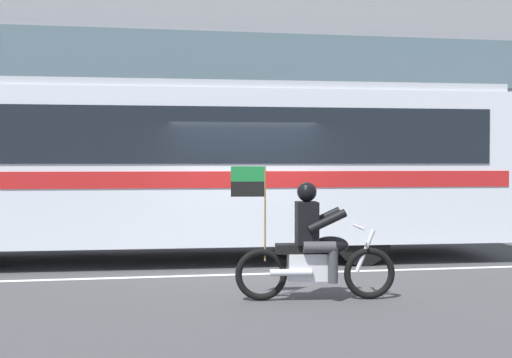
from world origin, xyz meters
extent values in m
plane|color=#3D3D3F|center=(0.00, 0.00, 0.00)|extent=(60.00, 60.00, 0.00)
cube|color=#B7B2A8|center=(0.00, 5.10, 0.07)|extent=(28.00, 3.80, 0.15)
cube|color=silver|center=(0.00, -0.60, 0.00)|extent=(26.60, 0.14, 0.01)
cube|color=#4C606B|center=(0.00, 6.96, 4.68)|extent=(25.76, 0.10, 1.40)
cube|color=silver|center=(-1.30, 1.20, 1.73)|extent=(12.53, 2.98, 2.70)
cube|color=black|center=(-1.30, 1.20, 2.28)|extent=(11.53, 2.98, 0.96)
cube|color=red|center=(-1.30, 1.20, 1.53)|extent=(12.28, 3.00, 0.28)
cube|color=#ADB1BA|center=(-1.30, 1.20, 3.14)|extent=(12.27, 2.84, 0.16)
cylinder|color=black|center=(2.12, 0.02, 0.52)|extent=(1.04, 0.30, 1.04)
torus|color=black|center=(1.29, -2.77, 0.34)|extent=(0.70, 0.16, 0.69)
torus|color=black|center=(-0.15, -2.63, 0.34)|extent=(0.70, 0.16, 0.69)
cube|color=silver|center=(0.52, -2.70, 0.44)|extent=(0.66, 0.34, 0.36)
ellipsoid|color=black|center=(0.77, -2.72, 0.72)|extent=(0.51, 0.33, 0.24)
cube|color=black|center=(0.32, -2.68, 0.69)|extent=(0.58, 0.31, 0.12)
cylinder|color=silver|center=(1.23, -2.77, 0.65)|extent=(0.28, 0.08, 0.58)
cylinder|color=silver|center=(1.15, -2.76, 0.96)|extent=(0.10, 0.64, 0.04)
cylinder|color=silver|center=(0.21, -2.83, 0.39)|extent=(0.56, 0.14, 0.09)
cube|color=black|center=(0.45, -2.69, 1.02)|extent=(0.31, 0.39, 0.56)
sphere|color=black|center=(0.45, -2.69, 1.44)|extent=(0.26, 0.26, 0.26)
cylinder|color=#38383D|center=(0.61, -2.52, 0.72)|extent=(0.43, 0.19, 0.15)
cylinder|color=#38383D|center=(0.79, -2.54, 0.48)|extent=(0.13, 0.13, 0.46)
cylinder|color=#38383D|center=(0.57, -2.88, 0.72)|extent=(0.43, 0.19, 0.15)
cylinder|color=#38383D|center=(0.75, -2.90, 0.48)|extent=(0.13, 0.13, 0.46)
cylinder|color=black|center=(0.71, -2.51, 1.06)|extent=(0.53, 0.16, 0.32)
cylinder|color=black|center=(0.67, -2.91, 1.06)|extent=(0.53, 0.16, 0.32)
cylinder|color=olive|center=(-0.10, -2.63, 1.15)|extent=(0.02, 0.02, 1.25)
cube|color=#197233|center=(-0.33, -2.61, 1.68)|extent=(0.44, 0.06, 0.20)
cube|color=black|center=(-0.33, -2.61, 1.47)|extent=(0.44, 0.06, 0.20)
cylinder|color=#4C8C3F|center=(3.18, 4.02, 0.44)|extent=(0.22, 0.22, 0.58)
sphere|color=#4C8C3F|center=(3.18, 4.02, 0.80)|extent=(0.20, 0.20, 0.20)
cylinder|color=#4C8C3F|center=(3.18, 3.88, 0.47)|extent=(0.09, 0.10, 0.09)
camera|label=1|loc=(-1.67, -11.24, 1.85)|focal=46.75mm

